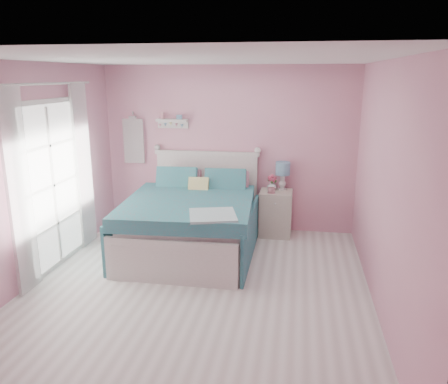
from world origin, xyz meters
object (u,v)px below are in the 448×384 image
(vase, at_px, (272,185))
(teacup, at_px, (271,190))
(bed, at_px, (192,222))
(nightstand, at_px, (276,213))
(table_lamp, at_px, (283,171))

(vase, distance_m, teacup, 0.18)
(bed, distance_m, nightstand, 1.41)
(bed, height_order, vase, bed)
(nightstand, bearing_deg, vase, 140.87)
(nightstand, relative_size, vase, 4.72)
(vase, height_order, teacup, vase)
(bed, relative_size, table_lamp, 5.04)
(vase, xyz_separation_m, teacup, (0.00, -0.18, -0.03))
(table_lamp, xyz_separation_m, teacup, (-0.15, -0.23, -0.26))
(table_lamp, distance_m, vase, 0.29)
(nightstand, distance_m, table_lamp, 0.67)
(bed, xyz_separation_m, table_lamp, (1.22, 0.94, 0.60))
(vase, bearing_deg, nightstand, -39.13)
(bed, distance_m, table_lamp, 1.65)
(table_lamp, height_order, teacup, table_lamp)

